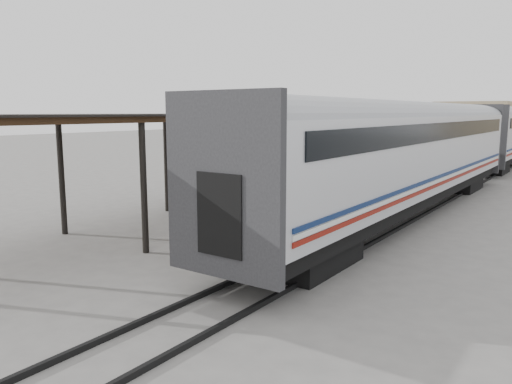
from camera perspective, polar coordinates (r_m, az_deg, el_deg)
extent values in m
plane|color=slate|center=(16.10, -3.88, -6.07)|extent=(160.00, 160.00, 0.00)
cube|color=silver|center=(21.17, 16.90, 4.37)|extent=(3.00, 24.00, 2.90)
cube|color=#28282B|center=(10.61, -3.84, 0.36)|extent=(3.04, 0.22, 3.50)
cube|color=black|center=(21.64, 13.17, 7.01)|extent=(0.04, 22.08, 0.65)
cube|color=black|center=(21.37, 16.69, -0.18)|extent=(2.55, 23.04, 0.50)
cube|color=silver|center=(46.55, 27.12, 6.15)|extent=(3.00, 24.00, 2.90)
cube|color=#28282B|center=(34.82, 24.28, 5.68)|extent=(3.04, 0.22, 3.50)
cube|color=black|center=(46.77, 25.35, 7.39)|extent=(0.04, 22.08, 0.65)
cube|color=black|center=(46.64, 26.97, 4.07)|extent=(2.55, 23.04, 0.50)
cube|color=black|center=(14.12, 0.90, 0.72)|extent=(0.50, 1.70, 2.00)
imported|color=silver|center=(14.14, 0.90, 0.17)|extent=(0.72, 0.89, 1.72)
cube|color=#9D7043|center=(14.35, -0.76, -2.18)|extent=(0.57, 0.25, 0.42)
cube|color=#422B19|center=(38.39, 15.18, 8.50)|extent=(4.60, 64.00, 0.18)
cube|color=black|center=(38.39, 15.19, 8.68)|extent=(4.90, 64.30, 0.06)
cylinder|color=black|center=(39.21, 12.24, 5.69)|extent=(0.20, 0.20, 4.00)
cylinder|color=black|center=(68.80, 22.46, 6.61)|extent=(0.20, 0.20, 4.00)
cylinder|color=black|center=(37.80, 17.99, 5.33)|extent=(0.20, 0.20, 4.00)
cylinder|color=black|center=(68.01, 25.84, 6.37)|extent=(0.20, 0.20, 4.00)
cube|color=black|center=(46.81, 26.02, 3.12)|extent=(0.10, 150.00, 0.12)
cube|color=tan|center=(96.12, 23.46, 7.67)|extent=(12.00, 8.00, 6.00)
cube|color=brown|center=(15.42, -3.93, -3.68)|extent=(1.36, 2.45, 0.12)
cube|color=black|center=(15.50, -3.92, -4.94)|extent=(1.25, 2.35, 0.06)
cylinder|color=black|center=(15.15, -7.59, -6.32)|extent=(0.10, 0.40, 0.40)
cylinder|color=black|center=(14.54, -4.55, -6.92)|extent=(0.10, 0.40, 0.40)
cylinder|color=black|center=(16.59, -3.34, -4.88)|extent=(0.10, 0.40, 0.40)
cylinder|color=black|center=(16.04, -0.44, -5.36)|extent=(0.10, 0.40, 0.40)
cube|color=#3A3A3D|center=(15.97, -3.58, -2.59)|extent=(0.76, 0.60, 0.23)
cube|color=#9D7043|center=(15.81, -1.54, -2.78)|extent=(0.52, 0.37, 0.18)
cube|color=black|center=(15.58, -4.87, -2.87)|extent=(0.64, 0.47, 0.24)
cube|color=#404529|center=(15.36, -2.96, -3.11)|extent=(0.59, 0.45, 0.20)
cube|color=#46311C|center=(15.81, -3.50, -1.92)|extent=(0.62, 0.46, 0.22)
cube|color=#9D7043|center=(15.53, -4.66, -2.07)|extent=(0.59, 0.48, 0.21)
cube|color=#3A3A3D|center=(15.77, -3.49, -1.31)|extent=(0.48, 0.36, 0.16)
cube|color=maroon|center=(29.60, 11.68, 1.99)|extent=(1.60, 1.98, 1.03)
cube|color=maroon|center=(29.98, 11.75, 3.40)|extent=(1.16, 1.00, 0.40)
cylinder|color=black|center=(29.04, 10.72, 1.04)|extent=(0.28, 0.43, 0.41)
cylinder|color=black|center=(29.02, 12.53, 0.98)|extent=(0.28, 0.43, 0.41)
cylinder|color=black|center=(30.29, 10.82, 1.37)|extent=(0.28, 0.43, 0.41)
cylinder|color=black|center=(30.27, 12.56, 1.31)|extent=(0.28, 0.43, 0.41)
imported|color=navy|center=(14.58, -4.82, -0.49)|extent=(0.66, 0.79, 1.85)
imported|color=black|center=(31.77, 13.29, 2.73)|extent=(0.98, 0.49, 1.61)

